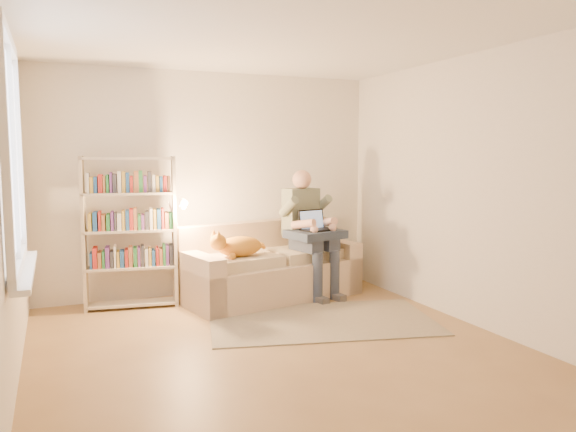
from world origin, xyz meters
name	(u,v)px	position (x,y,z in m)	size (l,w,h in m)	color
floor	(281,352)	(0.00, 0.00, 0.00)	(4.50, 4.50, 0.00)	olive
ceiling	(281,33)	(0.00, 0.00, 2.60)	(4.00, 4.50, 0.02)	white
wall_left	(7,206)	(-2.00, 0.00, 1.30)	(0.02, 4.50, 2.60)	silver
wall_right	(476,191)	(2.00, 0.00, 1.30)	(0.02, 4.50, 2.60)	silver
wall_back	(210,184)	(0.00, 2.25, 1.30)	(4.00, 0.02, 2.60)	silver
wall_front	(470,232)	(0.00, -2.25, 1.30)	(4.00, 0.02, 2.60)	silver
window	(17,192)	(-1.95, 0.20, 1.38)	(0.12, 1.52, 1.69)	white
sofa	(269,271)	(0.55, 1.74, 0.31)	(2.16, 1.30, 0.86)	beige
person	(308,225)	(1.02, 1.69, 0.82)	(0.52, 0.71, 1.47)	gray
cat	(237,246)	(0.09, 1.51, 0.66)	(0.73, 0.37, 0.28)	#F8A230
blanket	(316,234)	(1.05, 1.55, 0.74)	(0.59, 0.48, 0.09)	#273144
laptop	(315,225)	(1.05, 1.56, 0.84)	(0.40, 0.33, 0.31)	black
bookshelf	(130,225)	(-0.97, 1.90, 0.90)	(1.08, 0.44, 1.63)	#C7B696
rug	(322,321)	(0.69, 0.64, 0.01)	(2.19, 1.30, 0.01)	gray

